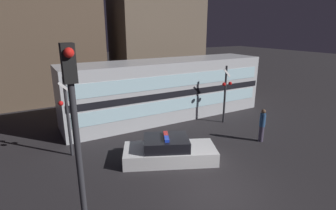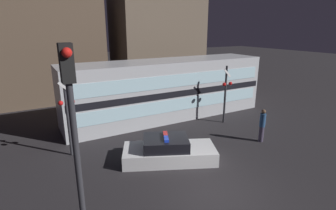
{
  "view_description": "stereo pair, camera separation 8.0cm",
  "coord_description": "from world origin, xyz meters",
  "px_view_note": "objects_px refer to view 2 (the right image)",
  "views": [
    {
      "loc": [
        -5.81,
        -6.79,
        6.03
      ],
      "look_at": [
        1.27,
        5.69,
        1.77
      ],
      "focal_mm": 28.0,
      "sensor_mm": 36.0,
      "label": 1
    },
    {
      "loc": [
        -5.74,
        -6.83,
        6.03
      ],
      "look_at": [
        1.27,
        5.69,
        1.77
      ],
      "focal_mm": 28.0,
      "sensor_mm": 36.0,
      "label": 2
    }
  ],
  "objects_px": {
    "crossing_signal_near": "(226,91)",
    "pedestrian": "(262,125)",
    "train": "(167,89)",
    "police_car": "(169,151)",
    "traffic_light_corner": "(74,129)"
  },
  "relations": [
    {
      "from": "police_car",
      "to": "crossing_signal_near",
      "type": "bearing_deg",
      "value": 49.53
    },
    {
      "from": "train",
      "to": "crossing_signal_near",
      "type": "height_order",
      "value": "train"
    },
    {
      "from": "police_car",
      "to": "pedestrian",
      "type": "bearing_deg",
      "value": 17.88
    },
    {
      "from": "train",
      "to": "police_car",
      "type": "height_order",
      "value": "train"
    },
    {
      "from": "traffic_light_corner",
      "to": "pedestrian",
      "type": "bearing_deg",
      "value": 15.53
    },
    {
      "from": "crossing_signal_near",
      "to": "traffic_light_corner",
      "type": "xyz_separation_m",
      "value": [
        -10.27,
        -6.09,
        1.55
      ]
    },
    {
      "from": "train",
      "to": "traffic_light_corner",
      "type": "distance_m",
      "value": 11.94
    },
    {
      "from": "crossing_signal_near",
      "to": "pedestrian",
      "type": "bearing_deg",
      "value": -94.02
    },
    {
      "from": "police_car",
      "to": "crossing_signal_near",
      "type": "height_order",
      "value": "crossing_signal_near"
    },
    {
      "from": "pedestrian",
      "to": "traffic_light_corner",
      "type": "height_order",
      "value": "traffic_light_corner"
    },
    {
      "from": "police_car",
      "to": "crossing_signal_near",
      "type": "xyz_separation_m",
      "value": [
        5.71,
        2.68,
        1.64
      ]
    },
    {
      "from": "train",
      "to": "police_car",
      "type": "relative_size",
      "value": 3.02
    },
    {
      "from": "pedestrian",
      "to": "train",
      "type": "bearing_deg",
      "value": 111.17
    },
    {
      "from": "pedestrian",
      "to": "traffic_light_corner",
      "type": "relative_size",
      "value": 0.32
    },
    {
      "from": "pedestrian",
      "to": "crossing_signal_near",
      "type": "bearing_deg",
      "value": 85.98
    }
  ]
}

